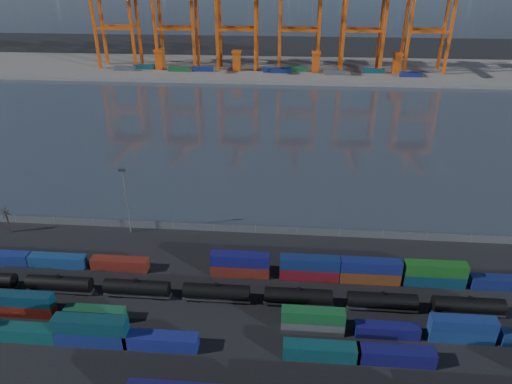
{
  "coord_description": "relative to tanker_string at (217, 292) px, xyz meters",
  "views": [
    {
      "loc": [
        7.78,
        -64.84,
        58.28
      ],
      "look_at": [
        0.0,
        30.0,
        10.0
      ],
      "focal_mm": 32.0,
      "sensor_mm": 36.0,
      "label": 1
    }
  ],
  "objects": [
    {
      "name": "harbor_water",
      "position": [
        5.33,
        101.99,
        -2.01
      ],
      "size": [
        700.0,
        700.0,
        0.0
      ],
      "primitive_type": "plane",
      "color": "#2A323D",
      "rests_on": "ground"
    },
    {
      "name": "container_row_south",
      "position": [
        -8.45,
        -12.47,
        0.01
      ],
      "size": [
        140.42,
        2.54,
        5.42
      ],
      "color": "#3C3E40",
      "rests_on": "ground"
    },
    {
      "name": "straddle_carriers",
      "position": [
        2.83,
        196.99,
        5.8
      ],
      "size": [
        140.0,
        7.0,
        11.1
      ],
      "color": "#CB4A0E",
      "rests_on": "far_quay"
    },
    {
      "name": "container_row_north",
      "position": [
        20.53,
        8.36,
        0.03
      ],
      "size": [
        140.86,
        2.45,
        5.22
      ],
      "color": "navy",
      "rests_on": "ground"
    },
    {
      "name": "far_quay",
      "position": [
        5.33,
        206.99,
        -1.02
      ],
      "size": [
        700.0,
        70.0,
        2.0
      ],
      "primitive_type": "cube",
      "color": "#514F4C",
      "rests_on": "ground"
    },
    {
      "name": "bare_tree",
      "position": [
        -53.44,
        20.6,
        1.42
      ],
      "size": [
        1.83,
        1.79,
        7.04
      ],
      "color": "black",
      "rests_on": "ground"
    },
    {
      "name": "ground",
      "position": [
        5.33,
        -3.01,
        -2.02
      ],
      "size": [
        700.0,
        700.0,
        0.0
      ],
      "primitive_type": "plane",
      "color": "black",
      "rests_on": "ground"
    },
    {
      "name": "tanker_string",
      "position": [
        0.0,
        0.0,
        0.0
      ],
      "size": [
        106.12,
        2.82,
        4.03
      ],
      "color": "black",
      "rests_on": "ground"
    },
    {
      "name": "gantry_cranes",
      "position": [
        -2.17,
        200.3,
        37.04
      ],
      "size": [
        199.51,
        47.06,
        63.73
      ],
      "color": "#CB4A0E",
      "rests_on": "ground"
    },
    {
      "name": "waterfront_fence",
      "position": [
        5.33,
        24.99,
        -1.02
      ],
      "size": [
        160.12,
        0.12,
        2.2
      ],
      "color": "#595B5E",
      "rests_on": "ground"
    },
    {
      "name": "yard_light_mast",
      "position": [
        -24.67,
        22.99,
        7.27
      ],
      "size": [
        1.6,
        0.4,
        16.6
      ],
      "color": "slate",
      "rests_on": "ground"
    },
    {
      "name": "quay_containers",
      "position": [
        -5.67,
        192.45,
        1.28
      ],
      "size": [
        172.58,
        10.99,
        2.6
      ],
      "color": "navy",
      "rests_on": "far_quay"
    },
    {
      "name": "container_row_mid",
      "position": [
        -0.16,
        -6.64,
        -0.18
      ],
      "size": [
        139.42,
        2.24,
        4.77
      ],
      "color": "#3F4144",
      "rests_on": "ground"
    }
  ]
}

